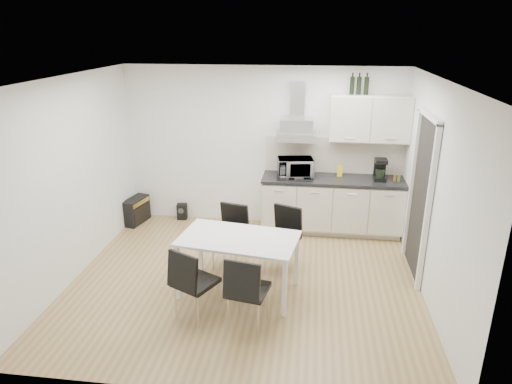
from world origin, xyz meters
TOP-DOWN VIEW (x-y plane):
  - ground at (0.00, 0.00)m, footprint 4.50×4.50m
  - wall_back at (0.00, 2.00)m, footprint 4.50×0.10m
  - wall_front at (0.00, -2.00)m, footprint 4.50×0.10m
  - wall_left at (-2.25, 0.00)m, footprint 0.10×4.00m
  - wall_right at (2.25, 0.00)m, footprint 0.10×4.00m
  - ceiling at (0.00, 0.00)m, footprint 4.50×4.50m
  - doorway at (2.21, 0.55)m, footprint 0.08×1.04m
  - kitchenette at (1.18, 1.73)m, footprint 2.22×0.64m
  - dining_table at (-0.04, -0.27)m, footprint 1.52×1.01m
  - chair_far_left at (-0.27, 0.33)m, footprint 0.55×0.59m
  - chair_far_right at (0.44, 0.36)m, footprint 0.60×0.63m
  - chair_near_left at (-0.43, -0.85)m, footprint 0.62×0.65m
  - chair_near_right at (0.18, -0.94)m, footprint 0.52×0.57m
  - guitar_amp at (-2.12, 1.65)m, footprint 0.33×0.56m
  - floor_speaker at (-1.39, 1.90)m, footprint 0.18×0.16m

SIDE VIEW (x-z plane):
  - ground at x=0.00m, z-range 0.00..0.00m
  - floor_speaker at x=-1.39m, z-range 0.00..0.27m
  - guitar_amp at x=-2.12m, z-range 0.00..0.44m
  - chair_far_left at x=-0.27m, z-range 0.00..0.88m
  - chair_far_right at x=0.44m, z-range 0.00..0.88m
  - chair_near_left at x=-0.43m, z-range 0.00..0.88m
  - chair_near_right at x=0.18m, z-range 0.00..0.88m
  - dining_table at x=-0.04m, z-range 0.30..1.05m
  - kitchenette at x=1.18m, z-range -0.43..2.09m
  - doorway at x=2.21m, z-range 0.00..2.10m
  - wall_back at x=0.00m, z-range 0.00..2.60m
  - wall_front at x=0.00m, z-range 0.00..2.60m
  - wall_left at x=-2.25m, z-range 0.00..2.60m
  - wall_right at x=2.25m, z-range 0.00..2.60m
  - ceiling at x=0.00m, z-range 2.60..2.60m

